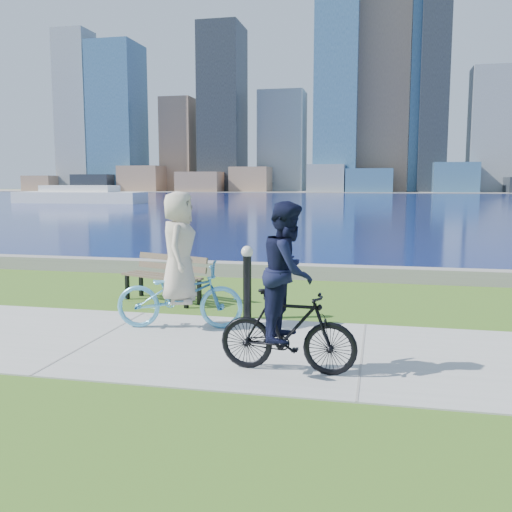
{
  "coord_description": "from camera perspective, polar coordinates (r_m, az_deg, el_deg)",
  "views": [
    {
      "loc": [
        0.2,
        -7.82,
        2.41
      ],
      "look_at": [
        -1.94,
        1.98,
        1.1
      ],
      "focal_mm": 40.0,
      "sensor_mm": 36.0,
      "label": 1
    }
  ],
  "objects": [
    {
      "name": "far_shore",
      "position": [
        137.84,
        12.32,
        6.31
      ],
      "size": [
        320.0,
        30.0,
        0.12
      ],
      "primitive_type": "cube",
      "color": "gray",
      "rests_on": "ground"
    },
    {
      "name": "city_skyline",
      "position": [
        138.72,
        10.76,
        15.82
      ],
      "size": [
        173.14,
        23.02,
        76.0
      ],
      "color": "#81644F",
      "rests_on": "ground"
    },
    {
      "name": "ferry_near",
      "position": [
        67.43,
        -17.2,
        5.78
      ],
      "size": [
        14.65,
        4.19,
        1.99
      ],
      "color": "white",
      "rests_on": "ground"
    },
    {
      "name": "cyclist_man",
      "position": [
        7.13,
        3.21,
        -4.57
      ],
      "size": [
        0.69,
        1.77,
        2.16
      ],
      "rotation": [
        0.0,
        0.0,
        1.52
      ],
      "color": "black",
      "rests_on": "ground"
    },
    {
      "name": "cyclist_woman",
      "position": [
        9.39,
        -7.67,
        -2.17
      ],
      "size": [
        1.07,
        2.17,
        2.24
      ],
      "rotation": [
        0.0,
        0.0,
        1.74
      ],
      "color": "#59ADD8",
      "rests_on": "ground"
    },
    {
      "name": "seawall",
      "position": [
        14.2,
        11.37,
        -1.76
      ],
      "size": [
        90.0,
        0.5,
        0.35
      ],
      "primitive_type": "cube",
      "color": "gray",
      "rests_on": "ground"
    },
    {
      "name": "concrete_path",
      "position": [
        8.18,
        10.54,
        -9.75
      ],
      "size": [
        80.0,
        3.5,
        0.02
      ],
      "primitive_type": "cube",
      "color": "#9D9E99",
      "rests_on": "ground"
    },
    {
      "name": "ground",
      "position": [
        8.18,
        10.54,
        -9.81
      ],
      "size": [
        320.0,
        320.0,
        0.0
      ],
      "primitive_type": "plane",
      "color": "#365C18",
      "rests_on": "ground"
    },
    {
      "name": "bay_water",
      "position": [
        79.85,
        12.24,
        5.56
      ],
      "size": [
        320.0,
        131.0,
        0.01
      ],
      "primitive_type": "cube",
      "color": "#0C174D",
      "rests_on": "ground"
    },
    {
      "name": "park_bench",
      "position": [
        11.68,
        -9.05,
        -1.73
      ],
      "size": [
        1.89,
        1.2,
        0.92
      ],
      "rotation": [
        0.0,
        0.0,
        -0.35
      ],
      "color": "black",
      "rests_on": "ground"
    },
    {
      "name": "bollard_lamp",
      "position": [
        10.01,
        -0.89,
        -2.14
      ],
      "size": [
        0.21,
        0.21,
        1.3
      ],
      "color": "black",
      "rests_on": "ground"
    }
  ]
}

